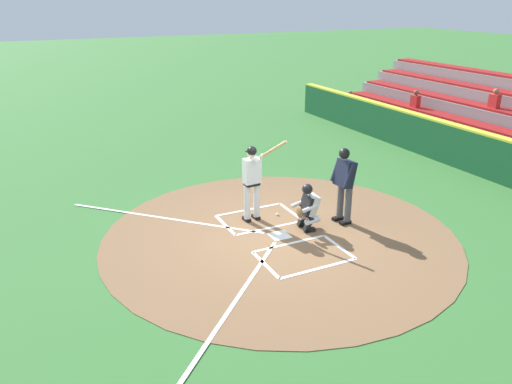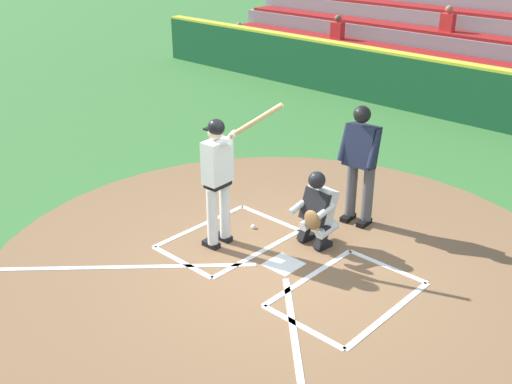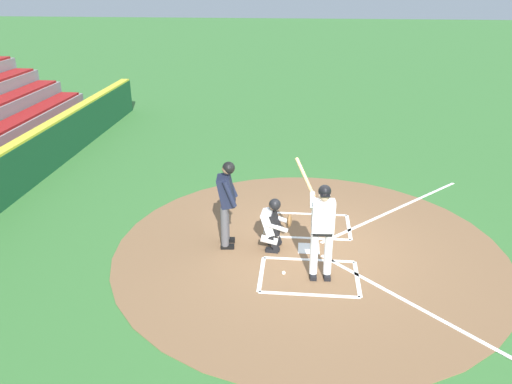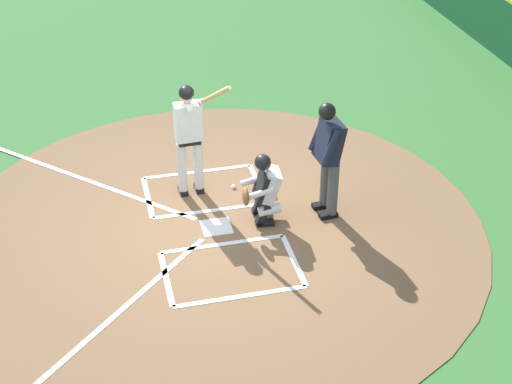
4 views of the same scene
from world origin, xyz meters
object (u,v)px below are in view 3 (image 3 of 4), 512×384
at_px(batter, 322,225).
at_px(plate_umpire, 227,199).
at_px(baseball, 284,273).
at_px(catcher, 274,223).

height_order(batter, plate_umpire, batter).
bearing_deg(batter, baseball, -91.03).
height_order(catcher, plate_umpire, plate_umpire).
relative_size(batter, catcher, 1.88).
xyz_separation_m(batter, baseball, (-0.01, -0.67, -1.06)).
bearing_deg(catcher, batter, 42.82).
xyz_separation_m(batter, plate_umpire, (-1.03, -1.89, -0.02)).
height_order(catcher, baseball, catcher).
height_order(batter, catcher, batter).
xyz_separation_m(plate_umpire, baseball, (1.01, 1.22, -1.04)).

